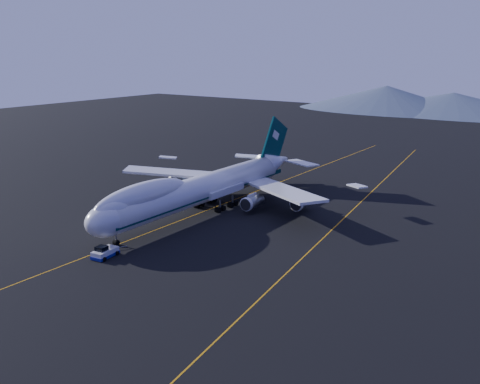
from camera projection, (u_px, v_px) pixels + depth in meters
The scene contains 5 objects.
ground at pixel (202, 212), 125.24m from camera, with size 500.00×500.00×0.00m, color black.
taxiway_line_main at pixel (202, 212), 125.24m from camera, with size 0.25×220.00×0.01m, color #C8830B.
taxiway_line_side at pixel (338, 224), 116.55m from camera, with size 0.25×200.00×0.01m, color #C8830B.
boeing_747 at pixel (201, 188), 123.76m from camera, with size 59.62×72.43×19.37m.
pushback_tug at pixel (105, 253), 98.17m from camera, with size 3.50×5.49×2.26m.
Camera 1 is at (75.98, -92.99, 36.99)m, focal length 40.00 mm.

